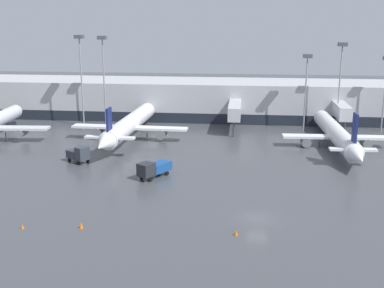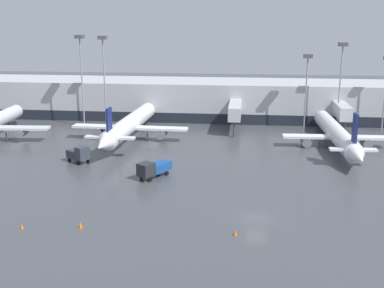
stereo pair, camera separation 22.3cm
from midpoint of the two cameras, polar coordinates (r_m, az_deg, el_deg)
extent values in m
plane|color=#424449|center=(60.00, 7.81, -8.74)|extent=(320.00, 320.00, 0.00)
cube|color=#B2B2B7|center=(118.69, 7.34, 5.20)|extent=(160.00, 16.00, 9.00)
cube|color=#1E232D|center=(111.37, 7.33, 2.86)|extent=(156.80, 0.10, 2.40)
cube|color=#BCBCC1|center=(104.45, 5.19, 4.04)|extent=(2.60, 12.90, 2.80)
cylinder|color=#3F4247|center=(99.33, 5.06, 1.72)|extent=(0.44, 0.44, 3.20)
cube|color=#BCBCC1|center=(107.81, 17.43, 3.76)|extent=(2.60, 10.03, 2.80)
cylinder|color=#3F4247|center=(104.14, 17.74, 1.68)|extent=(0.44, 0.44, 3.20)
cylinder|color=white|center=(95.71, 16.74, 1.28)|extent=(4.28, 29.18, 3.27)
cone|color=white|center=(111.37, 15.04, 3.21)|extent=(3.23, 3.70, 3.10)
cone|color=white|center=(79.70, 19.22, -1.53)|extent=(3.11, 5.00, 2.94)
cube|color=white|center=(95.16, 16.80, 0.79)|extent=(20.18, 3.26, 0.44)
cube|color=white|center=(82.99, 18.63, -0.63)|extent=(7.68, 1.70, 0.35)
cube|color=navy|center=(82.22, 18.82, 1.61)|extent=(0.44, 2.32, 5.34)
cylinder|color=slate|center=(94.34, 13.42, 0.29)|extent=(1.89, 2.88, 1.80)
cylinder|color=slate|center=(96.75, 20.01, 0.15)|extent=(1.89, 2.88, 1.80)
cylinder|color=#2D2D33|center=(105.17, 15.62, 1.38)|extent=(0.20, 0.20, 1.13)
cylinder|color=#2D2D33|center=(94.15, 14.92, -0.08)|extent=(0.20, 0.20, 1.13)
cylinder|color=#2D2D33|center=(95.54, 18.71, -0.16)|extent=(0.20, 0.20, 1.13)
cone|color=silver|center=(118.35, -19.75, 3.85)|extent=(3.01, 3.41, 2.77)
cylinder|color=slate|center=(101.10, -19.43, 1.31)|extent=(1.84, 3.29, 1.60)
cylinder|color=#2D2D33|center=(112.84, -20.86, 2.06)|extent=(0.20, 0.20, 2.00)
cylinder|color=#2D2D33|center=(101.78, -21.09, 0.76)|extent=(0.20, 0.20, 2.00)
cylinder|color=white|center=(97.78, -7.22, 2.44)|extent=(4.39, 29.27, 3.40)
cone|color=white|center=(113.40, -5.00, 4.18)|extent=(3.35, 3.84, 3.23)
cone|color=white|center=(81.87, -10.42, -0.08)|extent=(3.23, 5.20, 3.06)
cube|color=white|center=(97.24, -7.33, 1.96)|extent=(23.52, 3.40, 0.44)
cube|color=white|center=(85.20, -9.64, 0.77)|extent=(8.95, 1.76, 0.35)
cube|color=navy|center=(84.55, -9.72, 2.72)|extent=(0.44, 2.35, 4.57)
cylinder|color=slate|center=(99.43, -10.95, 1.48)|extent=(1.96, 2.93, 1.87)
cylinder|color=slate|center=(95.92, -3.53, 1.24)|extent=(1.96, 2.93, 1.87)
cylinder|color=#2D2D33|center=(107.23, -5.83, 2.25)|extent=(0.20, 0.20, 1.70)
cylinder|color=#2D2D33|center=(98.02, -9.52, 0.95)|extent=(0.20, 0.20, 1.70)
cylinder|color=#2D2D33|center=(96.00, -5.25, 0.81)|extent=(0.20, 0.20, 1.70)
cube|color=#2D333D|center=(84.37, -13.59, -1.13)|extent=(3.31, 3.20, 1.31)
cube|color=#333842|center=(82.60, -12.79, -1.09)|extent=(2.44, 2.53, 2.22)
cylinder|color=black|center=(83.46, -12.19, -1.94)|extent=(0.71, 0.61, 0.70)
cylinder|color=black|center=(82.44, -13.24, -2.21)|extent=(0.71, 0.61, 0.70)
cylinder|color=black|center=(85.51, -13.21, -1.60)|extent=(0.71, 0.61, 0.70)
cylinder|color=black|center=(84.51, -14.25, -1.85)|extent=(0.71, 0.61, 0.70)
cube|color=#19478C|center=(74.91, -3.79, -2.71)|extent=(3.70, 4.23, 1.37)
cube|color=#26282D|center=(72.74, -5.38, -3.03)|extent=(2.86, 2.96, 1.97)
cylinder|color=black|center=(72.48, -4.88, -4.19)|extent=(0.58, 0.73, 0.70)
cylinder|color=black|center=(73.70, -5.93, -3.89)|extent=(0.58, 0.73, 0.70)
cylinder|color=black|center=(75.10, -2.92, -3.48)|extent=(0.58, 0.73, 0.70)
cylinder|color=black|center=(76.28, -3.96, -3.21)|extent=(0.58, 0.73, 0.70)
cone|color=orange|center=(99.41, -4.05, 1.02)|extent=(0.50, 0.50, 0.72)
cone|color=orange|center=(58.23, -12.98, -9.32)|extent=(0.48, 0.48, 0.77)
cone|color=orange|center=(60.02, -19.41, -9.18)|extent=(0.38, 0.38, 0.55)
cone|color=orange|center=(55.25, 5.26, -10.40)|extent=(0.42, 0.42, 0.67)
cylinder|color=gray|center=(110.15, -10.27, 7.07)|extent=(0.30, 0.30, 19.29)
cube|color=#4C4C51|center=(109.33, -10.51, 12.30)|extent=(1.80, 1.80, 0.80)
cylinder|color=gray|center=(108.42, 17.15, 6.22)|extent=(0.30, 0.30, 18.10)
cube|color=#4C4C51|center=(107.56, 17.53, 11.21)|extent=(1.80, 1.80, 0.80)
cylinder|color=gray|center=(106.62, 13.39, 5.69)|extent=(0.30, 0.30, 15.68)
cube|color=#4C4C51|center=(105.72, 13.66, 10.10)|extent=(1.80, 1.80, 0.80)
cylinder|color=gray|center=(110.61, -12.83, 7.03)|extent=(0.30, 0.30, 19.51)
cube|color=#4C4C51|center=(109.80, -13.14, 12.28)|extent=(1.80, 1.80, 0.80)
camera|label=1|loc=(0.11, -89.92, 0.02)|focal=45.00mm
camera|label=2|loc=(0.11, 90.08, -0.02)|focal=45.00mm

